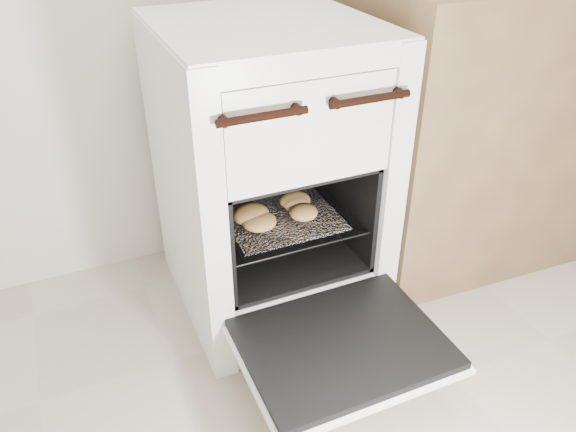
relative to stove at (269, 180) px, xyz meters
name	(u,v)px	position (x,y,z in m)	size (l,w,h in m)	color
stove	(269,180)	(0.00, 0.00, 0.00)	(0.53, 0.59, 0.82)	silver
oven_door	(342,345)	(0.00, -0.45, -0.22)	(0.48, 0.37, 0.03)	black
oven_rack	(278,215)	(0.00, -0.06, -0.08)	(0.39, 0.37, 0.01)	black
foil_sheet	(280,217)	(0.00, -0.08, -0.08)	(0.30, 0.27, 0.01)	white
baked_rolls	(272,211)	(-0.02, -0.07, -0.05)	(0.26, 0.18, 0.05)	tan
counter	(481,119)	(0.76, 0.04, 0.04)	(0.88, 0.59, 0.88)	brown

